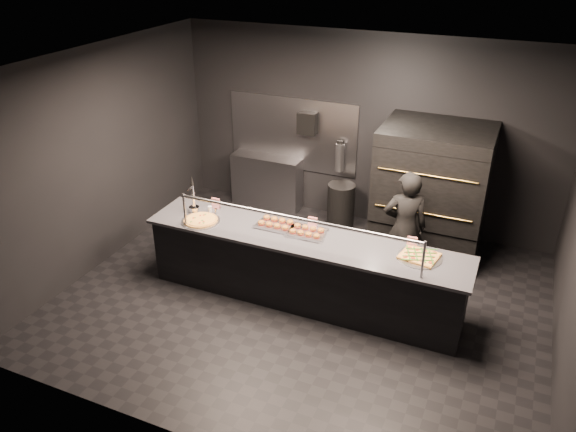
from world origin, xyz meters
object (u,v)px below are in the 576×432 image
object	(u,v)px
worker	(404,228)
square_pizza	(419,256)
prep_shelf	(267,181)
trash_bin	(341,206)
beer_tap	(194,202)
slider_tray_b	(307,232)
fire_extinguisher	(340,157)
service_counter	(303,269)
pizza_oven	(431,191)
round_pizza	(201,220)
slider_tray_a	(276,223)
towel_dispenser	(308,123)

from	to	relation	value
worker	square_pizza	bearing A→B (deg)	93.77
prep_shelf	trash_bin	bearing A→B (deg)	-8.70
beer_tap	slider_tray_b	xyz separation A→B (m)	(1.60, 0.04, -0.12)
trash_bin	slider_tray_b	bearing A→B (deg)	-84.29
fire_extinguisher	square_pizza	bearing A→B (deg)	-52.79
service_counter	slider_tray_b	distance (m)	0.50
pizza_oven	beer_tap	xyz separation A→B (m)	(-2.80, -1.84, 0.10)
round_pizza	square_pizza	distance (m)	2.79
beer_tap	slider_tray_a	xyz separation A→B (m)	(1.16, 0.09, -0.12)
slider_tray_b	square_pizza	world-z (taller)	slider_tray_b
service_counter	trash_bin	bearing A→B (deg)	95.42
slider_tray_a	square_pizza	distance (m)	1.85
slider_tray_a	square_pizza	bearing A→B (deg)	-1.69
slider_tray_b	towel_dispenser	bearing A→B (deg)	111.51
towel_dispenser	beer_tap	bearing A→B (deg)	-106.73
prep_shelf	pizza_oven	bearing A→B (deg)	-8.54
square_pizza	worker	world-z (taller)	worker
service_counter	slider_tray_b	size ratio (longest dim) A/B	8.11
round_pizza	square_pizza	world-z (taller)	square_pizza
beer_tap	slider_tray_a	world-z (taller)	beer_tap
slider_tray_b	square_pizza	xyz separation A→B (m)	(1.40, -0.01, -0.01)
pizza_oven	beer_tap	size ratio (longest dim) A/B	3.61
prep_shelf	round_pizza	xyz separation A→B (m)	(0.22, -2.45, 0.49)
slider_tray_a	trash_bin	distance (m)	2.06
prep_shelf	slider_tray_b	distance (m)	2.78
towel_dispenser	trash_bin	size ratio (longest dim) A/B	0.48
prep_shelf	beer_tap	distance (m)	2.34
towel_dispenser	slider_tray_b	world-z (taller)	towel_dispenser
service_counter	fire_extinguisher	bearing A→B (deg)	98.30
service_counter	pizza_oven	size ratio (longest dim) A/B	2.15
slider_tray_b	worker	world-z (taller)	worker
round_pizza	trash_bin	world-z (taller)	round_pizza
towel_dispenser	worker	world-z (taller)	towel_dispenser
beer_tap	service_counter	bearing A→B (deg)	-2.23
beer_tap	trash_bin	bearing A→B (deg)	55.59
slider_tray_a	square_pizza	xyz separation A→B (m)	(1.84, -0.05, -0.01)
service_counter	trash_bin	xyz separation A→B (m)	(-0.20, 2.11, -0.10)
beer_tap	trash_bin	size ratio (longest dim) A/B	0.73
prep_shelf	worker	bearing A→B (deg)	-27.20
pizza_oven	worker	distance (m)	0.97
prep_shelf	worker	xyz separation A→B (m)	(2.64, -1.36, 0.35)
slider_tray_a	fire_extinguisher	bearing A→B (deg)	87.60
pizza_oven	worker	xyz separation A→B (m)	(-0.16, -0.94, -0.17)
towel_dispenser	round_pizza	xyz separation A→B (m)	(-0.48, -2.52, -0.61)
beer_tap	worker	xyz separation A→B (m)	(2.64, 0.90, -0.27)
towel_dispenser	beer_tap	world-z (taller)	towel_dispenser
trash_bin	pizza_oven	bearing A→B (deg)	-8.38
round_pizza	pizza_oven	bearing A→B (deg)	38.18
towel_dispenser	square_pizza	xyz separation A→B (m)	(2.30, -2.29, -0.61)
prep_shelf	slider_tray_a	bearing A→B (deg)	-61.96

